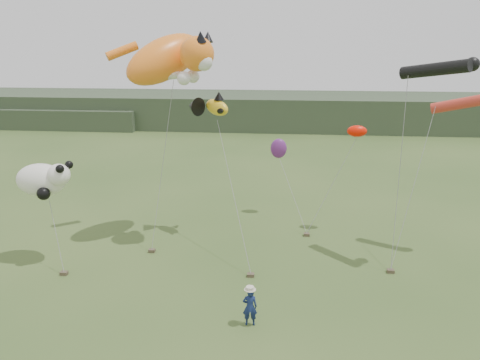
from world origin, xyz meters
name	(u,v)px	position (x,y,z in m)	size (l,w,h in m)	color
ground	(258,319)	(0.00, 0.00, 0.00)	(120.00, 120.00, 0.00)	#385123
headland	(255,111)	(-3.11, 44.69, 1.92)	(90.00, 13.00, 4.00)	#2D3D28
festival_attendant	(250,307)	(-0.31, -0.38, 0.77)	(0.56, 0.37, 1.55)	#14214D
sandbag_anchors	(234,260)	(-1.52, 4.98, 0.08)	(15.68, 6.01, 0.17)	brown
cat_kite	(171,59)	(-5.04, 7.96, 9.71)	(6.11, 5.08, 3.64)	orange
fish_kite	(208,106)	(-3.32, 8.83, 7.20)	(2.82, 1.84, 1.38)	yellow
tube_kites	(454,84)	(8.56, 6.74, 8.66)	(4.94, 3.70, 2.87)	black
panda_kite	(44,180)	(-10.65, 4.36, 4.18)	(2.82, 1.82, 1.75)	white
misc_kites	(304,143)	(1.96, 11.39, 4.76)	(5.37, 2.98, 2.52)	#FF1501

